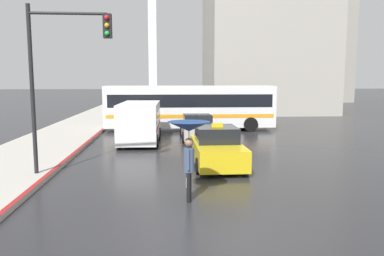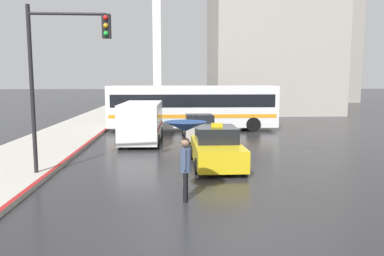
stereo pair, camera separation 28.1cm
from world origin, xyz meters
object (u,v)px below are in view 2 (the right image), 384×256
(city_bus, at_px, (192,105))
(monument_cross, at_px, (157,16))
(taxi, at_px, (216,148))
(traffic_light, at_px, (62,61))
(sedan_red, at_px, (199,128))
(pedestrian_with_umbrella, at_px, (185,135))
(ambulance_van, at_px, (142,120))

(city_bus, bearing_deg, monument_cross, -169.78)
(taxi, distance_m, traffic_light, 6.59)
(sedan_red, xyz_separation_m, monument_cross, (-3.02, 20.88, 9.74))
(city_bus, xyz_separation_m, pedestrian_with_umbrella, (-1.17, -15.39, 0.19))
(pedestrian_with_umbrella, bearing_deg, sedan_red, 2.67)
(taxi, relative_size, traffic_light, 0.71)
(taxi, relative_size, monument_cross, 0.23)
(city_bus, bearing_deg, traffic_light, -22.46)
(monument_cross, bearing_deg, traffic_light, -94.68)
(traffic_light, bearing_deg, pedestrian_with_umbrella, -36.41)
(traffic_light, bearing_deg, sedan_red, 57.05)
(traffic_light, bearing_deg, ambulance_van, 73.62)
(city_bus, bearing_deg, taxi, 1.90)
(city_bus, xyz_separation_m, monument_cross, (-2.87, 16.85, 8.70))
(monument_cross, bearing_deg, taxi, -83.60)
(taxi, distance_m, ambulance_van, 6.86)
(taxi, xyz_separation_m, ambulance_van, (-3.37, 5.95, 0.51))
(ambulance_van, bearing_deg, sedan_red, -160.46)
(ambulance_van, distance_m, traffic_light, 8.13)
(sedan_red, relative_size, monument_cross, 0.23)
(ambulance_van, relative_size, monument_cross, 0.28)
(taxi, distance_m, city_bus, 11.06)
(ambulance_van, bearing_deg, pedestrian_with_umbrella, 102.61)
(sedan_red, distance_m, traffic_light, 10.51)
(city_bus, height_order, traffic_light, traffic_light)
(pedestrian_with_umbrella, bearing_deg, taxi, -8.80)
(sedan_red, xyz_separation_m, pedestrian_with_umbrella, (-1.32, -11.36, 1.23))
(sedan_red, height_order, ambulance_van, ambulance_van)
(city_bus, bearing_deg, pedestrian_with_umbrella, -3.79)
(city_bus, bearing_deg, ambulance_van, -31.00)
(sedan_red, distance_m, city_bus, 4.17)
(traffic_light, xyz_separation_m, monument_cross, (2.39, 29.23, 6.34))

